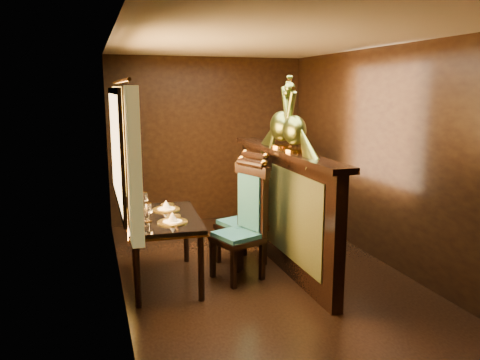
{
  "coord_description": "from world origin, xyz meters",
  "views": [
    {
      "loc": [
        -1.72,
        -4.48,
        2.02
      ],
      "look_at": [
        -0.17,
        0.36,
        1.03
      ],
      "focal_mm": 35.0,
      "sensor_mm": 36.0,
      "label": 1
    }
  ],
  "objects_px": {
    "dining_table": "(163,223)",
    "peacock_left": "(295,117)",
    "chair_right": "(249,205)",
    "chair_left": "(246,216)",
    "peacock_right": "(282,113)"
  },
  "relations": [
    {
      "from": "chair_left",
      "to": "peacock_right",
      "type": "distance_m",
      "value": 1.22
    },
    {
      "from": "peacock_left",
      "to": "dining_table",
      "type": "bearing_deg",
      "value": 171.45
    },
    {
      "from": "dining_table",
      "to": "chair_left",
      "type": "xyz_separation_m",
      "value": [
        0.88,
        -0.11,
        0.03
      ]
    },
    {
      "from": "chair_left",
      "to": "chair_right",
      "type": "bearing_deg",
      "value": 46.85
    },
    {
      "from": "dining_table",
      "to": "chair_right",
      "type": "relative_size",
      "value": 0.96
    },
    {
      "from": "dining_table",
      "to": "chair_right",
      "type": "bearing_deg",
      "value": 19.41
    },
    {
      "from": "dining_table",
      "to": "chair_right",
      "type": "xyz_separation_m",
      "value": [
        1.05,
        0.3,
        0.04
      ]
    },
    {
      "from": "dining_table",
      "to": "peacock_left",
      "type": "relative_size",
      "value": 1.7
    },
    {
      "from": "chair_left",
      "to": "peacock_left",
      "type": "distance_m",
      "value": 1.17
    },
    {
      "from": "chair_left",
      "to": "peacock_right",
      "type": "relative_size",
      "value": 1.62
    },
    {
      "from": "chair_left",
      "to": "peacock_left",
      "type": "height_order",
      "value": "peacock_left"
    },
    {
      "from": "chair_left",
      "to": "chair_right",
      "type": "xyz_separation_m",
      "value": [
        0.17,
        0.4,
        0.01
      ]
    },
    {
      "from": "dining_table",
      "to": "chair_left",
      "type": "bearing_deg",
      "value": -3.4
    },
    {
      "from": "chair_left",
      "to": "peacock_right",
      "type": "height_order",
      "value": "peacock_right"
    },
    {
      "from": "chair_left",
      "to": "chair_right",
      "type": "height_order",
      "value": "chair_right"
    }
  ]
}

